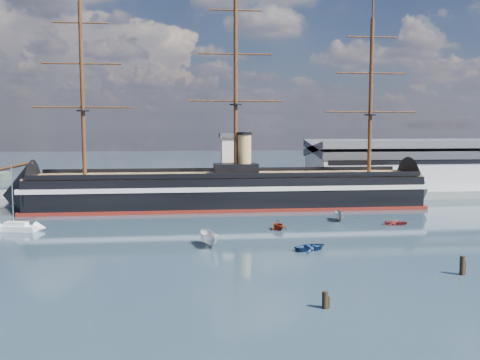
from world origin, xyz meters
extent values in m
plane|color=#1B2E3C|center=(0.00, 40.00, 0.00)|extent=(600.00, 600.00, 0.00)
cube|color=slate|center=(10.00, 76.00, 0.00)|extent=(180.00, 18.00, 2.00)
cube|color=#B7BABC|center=(58.00, 80.00, 7.00)|extent=(62.00, 20.00, 10.00)
cube|color=#3F4247|center=(58.00, 80.00, 12.60)|extent=(63.00, 21.00, 2.00)
cube|color=silver|center=(3.00, 73.00, 9.00)|extent=(4.00, 4.00, 14.00)
cube|color=#3F4247|center=(3.00, 73.00, 16.50)|extent=(5.00, 5.00, 1.00)
cube|color=black|center=(1.14, 60.00, 4.00)|extent=(88.14, 16.78, 7.00)
cube|color=silver|center=(1.14, 60.00, 5.20)|extent=(90.14, 17.04, 1.00)
cube|color=maroon|center=(1.14, 60.00, 0.35)|extent=(90.14, 17.00, 0.90)
cone|color=black|center=(-45.36, 60.00, 3.70)|extent=(14.14, 15.80, 15.68)
cone|color=black|center=(47.64, 60.00, 3.70)|extent=(11.14, 15.78, 15.68)
cube|color=brown|center=(1.14, 60.00, 7.60)|extent=(88.13, 15.50, 0.40)
cube|color=black|center=(3.14, 60.00, 9.00)|extent=(10.05, 6.09, 2.50)
cylinder|color=tan|center=(5.14, 60.00, 12.50)|extent=(3.20, 3.20, 9.00)
cylinder|color=#381E0F|center=(-30.86, 60.00, 26.80)|extent=(0.90, 0.90, 38.00)
cylinder|color=#381E0F|center=(3.14, 60.00, 28.80)|extent=(0.90, 0.90, 42.00)
cylinder|color=#381E0F|center=(35.14, 60.00, 25.80)|extent=(0.90, 0.90, 36.00)
cube|color=white|center=(-39.35, 37.02, 0.50)|extent=(7.87, 4.26, 1.01)
cube|color=white|center=(-39.35, 37.02, 1.31)|extent=(4.32, 2.68, 0.81)
cylinder|color=#B2B2B7|center=(-39.85, 37.02, 6.54)|extent=(0.16, 0.16, 11.07)
imported|color=silver|center=(-5.49, 20.59, 0.00)|extent=(7.86, 4.17, 2.99)
imported|color=navy|center=(9.80, 16.20, 0.00)|extent=(2.42, 3.51, 1.52)
imported|color=gray|center=(21.81, 40.20, 0.00)|extent=(6.38, 3.23, 2.43)
imported|color=maroon|center=(7.85, 32.53, 0.00)|extent=(6.55, 4.55, 2.21)
imported|color=maroon|center=(31.32, 34.61, 0.00)|extent=(1.82, 2.91, 1.27)
cylinder|color=black|center=(4.60, -9.62, 0.00)|extent=(0.64, 0.64, 2.54)
cylinder|color=black|center=(25.48, 0.49, 0.00)|extent=(0.64, 0.64, 3.19)
camera|label=1|loc=(-10.76, -62.25, 19.06)|focal=40.00mm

